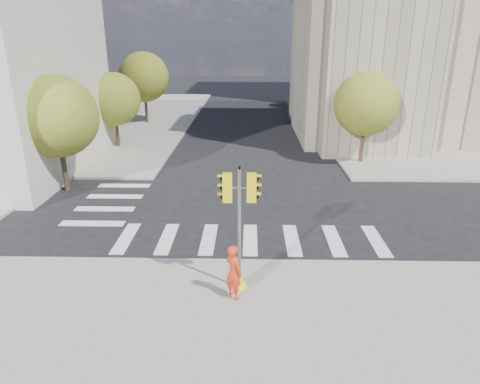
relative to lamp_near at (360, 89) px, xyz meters
The scene contains 14 objects.
ground 16.76m from the lamp_near, 119.74° to the right, with size 160.00×160.00×0.00m, color black.
sidewalk_far_right 17.56m from the lamp_near, 45.00° to the left, with size 28.00×40.00×0.15m, color gray.
sidewalk_far_left 30.79m from the lamp_near, 156.80° to the left, with size 28.00×40.00×0.15m, color gray.
civic_building 9.54m from the lamp_near, 34.00° to the left, with size 26.00×16.00×19.39m.
tree_lw_near 21.03m from the lamp_near, 151.61° to the right, with size 4.40×4.40×6.41m.
tree_lw_mid 18.52m from the lamp_near, behind, with size 4.00×4.00×5.77m.
tree_lw_far 21.03m from the lamp_near, 151.61° to the left, with size 4.80×4.80×6.95m.
tree_re_near 4.07m from the lamp_near, 97.13° to the right, with size 4.20×4.20×6.16m.
tree_re_mid 8.02m from the lamp_near, 93.58° to the left, with size 4.60×4.60×6.66m.
tree_re_far 20.02m from the lamp_near, 91.43° to the left, with size 4.00×4.00×5.88m.
lamp_near is the anchor object (origin of this frame).
lamp_far 14.00m from the lamp_near, 90.00° to the left, with size 0.35×0.18×8.11m.
traffic_signal 21.83m from the lamp_near, 112.99° to the right, with size 1.07×0.56×4.32m.
photographer 22.57m from the lamp_near, 112.82° to the right, with size 0.69×0.45×1.89m, color red.
Camera 1 is at (-0.16, -18.63, 8.23)m, focal length 32.00 mm.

